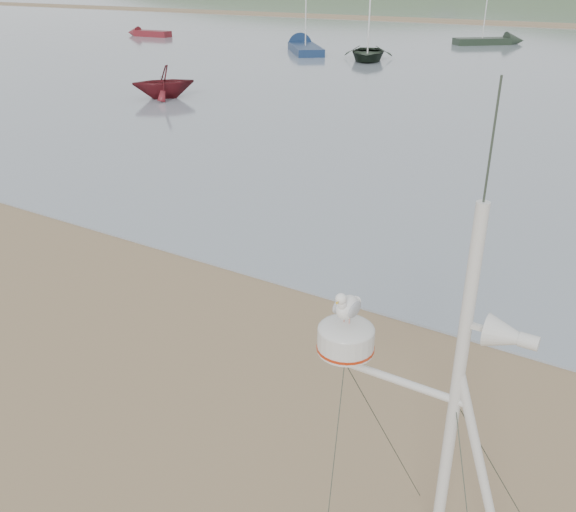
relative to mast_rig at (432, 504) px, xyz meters
The scene contains 7 objects.
ground 4.16m from the mast_rig, behind, with size 560.00×560.00×0.00m, color #7B6347.
mast_rig is the anchor object (origin of this frame).
boat_dark 37.43m from the mast_rig, 116.13° to the left, with size 3.18×0.92×4.45m, color black.
boat_red 25.17m from the mast_rig, 137.80° to the left, with size 2.36×1.44×2.73m, color maroon.
sailboat_dark_mid 49.46m from the mast_rig, 103.96° to the left, with size 5.23×4.85×5.75m.
sailboat_blue_near 43.32m from the mast_rig, 122.43° to the left, with size 6.06×6.82×7.30m.
dinghy_red_far 55.74m from the mast_rig, 136.76° to the left, with size 4.60×1.48×1.10m.
Camera 1 is at (4.95, -4.27, 5.18)m, focal length 38.00 mm.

